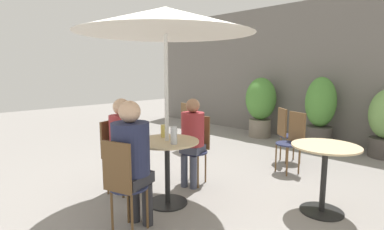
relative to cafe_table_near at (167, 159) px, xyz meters
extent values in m
plane|color=gray|center=(0.03, 0.07, -0.54)|extent=(20.00, 20.00, 0.00)
cube|color=slate|center=(0.03, 4.28, 0.96)|extent=(10.00, 0.06, 3.00)
cylinder|color=black|center=(0.00, 0.00, -0.53)|extent=(0.46, 0.46, 0.01)
cylinder|color=black|center=(0.00, 0.00, -0.17)|extent=(0.06, 0.06, 0.71)
cylinder|color=#CCB284|center=(0.00, 0.00, 0.20)|extent=(0.73, 0.73, 0.02)
cylinder|color=black|center=(1.36, 1.05, -0.53)|extent=(0.46, 0.46, 0.01)
cylinder|color=black|center=(1.36, 1.05, -0.17)|extent=(0.06, 0.06, 0.71)
cylinder|color=#CCB284|center=(1.36, 1.05, 0.20)|extent=(0.70, 0.70, 0.02)
cylinder|color=#232847|center=(-0.21, 0.65, -0.09)|extent=(0.36, 0.36, 0.02)
cylinder|color=brown|center=(-0.13, 0.80, -0.32)|extent=(0.02, 0.02, 0.44)
cylinder|color=brown|center=(-0.36, 0.73, -0.32)|extent=(0.02, 0.02, 0.44)
cylinder|color=brown|center=(-0.06, 0.57, -0.32)|extent=(0.02, 0.02, 0.44)
cylinder|color=brown|center=(-0.29, 0.50, -0.32)|extent=(0.02, 0.02, 0.44)
cube|color=brown|center=(-0.26, 0.80, 0.15)|extent=(0.30, 0.12, 0.46)
cylinder|color=#232847|center=(-0.65, -0.21, -0.09)|extent=(0.36, 0.36, 0.02)
cylinder|color=brown|center=(-0.80, -0.13, -0.32)|extent=(0.02, 0.02, 0.44)
cylinder|color=brown|center=(-0.73, -0.36, -0.32)|extent=(0.02, 0.02, 0.44)
cylinder|color=brown|center=(-0.57, -0.06, -0.32)|extent=(0.02, 0.02, 0.44)
cylinder|color=brown|center=(-0.50, -0.29, -0.32)|extent=(0.02, 0.02, 0.44)
cube|color=brown|center=(-0.80, -0.26, 0.15)|extent=(0.12, 0.30, 0.46)
cylinder|color=#232847|center=(0.21, -0.65, -0.09)|extent=(0.36, 0.36, 0.02)
cylinder|color=brown|center=(0.13, -0.80, -0.32)|extent=(0.02, 0.02, 0.44)
cylinder|color=brown|center=(0.36, -0.73, -0.32)|extent=(0.02, 0.02, 0.44)
cylinder|color=brown|center=(0.06, -0.57, -0.32)|extent=(0.02, 0.02, 0.44)
cylinder|color=brown|center=(0.29, -0.50, -0.32)|extent=(0.02, 0.02, 0.44)
cube|color=brown|center=(0.26, -0.80, 0.15)|extent=(0.30, 0.12, 0.46)
cylinder|color=#232847|center=(0.25, 2.49, -0.09)|extent=(0.36, 0.36, 0.02)
cylinder|color=brown|center=(0.08, 2.47, -0.32)|extent=(0.02, 0.02, 0.44)
cylinder|color=brown|center=(0.26, 2.33, -0.32)|extent=(0.02, 0.02, 0.44)
cylinder|color=brown|center=(0.23, 2.66, -0.32)|extent=(0.02, 0.02, 0.44)
cylinder|color=brown|center=(0.41, 2.51, -0.32)|extent=(0.02, 0.02, 0.44)
cube|color=brown|center=(0.14, 2.36, 0.15)|extent=(0.26, 0.21, 0.46)
cylinder|color=#232847|center=(0.47, 1.96, -0.09)|extent=(0.36, 0.36, 0.02)
cylinder|color=brown|center=(0.62, 2.03, -0.32)|extent=(0.02, 0.02, 0.44)
cylinder|color=brown|center=(0.40, 2.11, -0.32)|extent=(0.02, 0.02, 0.44)
cylinder|color=brown|center=(0.55, 1.81, -0.32)|extent=(0.02, 0.02, 0.44)
cylinder|color=brown|center=(0.32, 1.89, -0.32)|extent=(0.02, 0.02, 0.44)
cube|color=brown|center=(0.52, 2.11, 0.15)|extent=(0.30, 0.13, 0.46)
cylinder|color=#232847|center=(-1.50, 1.92, -0.09)|extent=(0.36, 0.36, 0.02)
cylinder|color=brown|center=(-1.64, 1.84, -0.32)|extent=(0.02, 0.02, 0.44)
cylinder|color=brown|center=(-1.42, 1.78, -0.32)|extent=(0.02, 0.02, 0.44)
cylinder|color=brown|center=(-1.58, 2.06, -0.32)|extent=(0.02, 0.02, 0.44)
cylinder|color=brown|center=(-1.36, 2.00, -0.32)|extent=(0.02, 0.02, 0.44)
cube|color=brown|center=(-1.54, 1.76, 0.15)|extent=(0.30, 0.11, 0.46)
cylinder|color=#42475B|center=(-0.23, 0.48, -0.32)|extent=(0.09, 0.09, 0.43)
cylinder|color=#42475B|center=(-0.10, 0.52, -0.32)|extent=(0.09, 0.09, 0.43)
cube|color=#42475B|center=(-0.20, 0.61, -0.04)|extent=(0.33, 0.35, 0.09)
cylinder|color=#9E2D33|center=(-0.20, 0.61, 0.23)|extent=(0.30, 0.30, 0.44)
sphere|color=#9E7051|center=(-0.20, 0.61, 0.54)|extent=(0.18, 0.18, 0.18)
cylinder|color=gray|center=(-0.48, -0.23, -0.32)|extent=(0.09, 0.09, 0.43)
cylinder|color=gray|center=(-0.52, -0.09, -0.32)|extent=(0.09, 0.09, 0.43)
cube|color=gray|center=(-0.61, -0.20, -0.04)|extent=(0.37, 0.35, 0.09)
cylinder|color=#9E2D33|center=(-0.61, -0.20, 0.23)|extent=(0.31, 0.31, 0.44)
sphere|color=#DBAD89|center=(-0.61, -0.20, 0.56)|extent=(0.21, 0.21, 0.21)
cylinder|color=#2D2D33|center=(0.23, -0.46, -0.32)|extent=(0.11, 0.11, 0.43)
cylinder|color=#2D2D33|center=(0.08, -0.51, -0.32)|extent=(0.11, 0.11, 0.43)
cube|color=#2D2D33|center=(0.20, -0.61, -0.03)|extent=(0.39, 0.41, 0.11)
cylinder|color=#232847|center=(0.20, -0.61, 0.27)|extent=(0.36, 0.36, 0.49)
sphere|color=#DBAD89|center=(0.20, -0.61, 0.62)|extent=(0.20, 0.20, 0.20)
cylinder|color=silver|center=(0.18, -0.05, 0.31)|extent=(0.07, 0.07, 0.19)
cylinder|color=#DBC65B|center=(-0.16, 0.08, 0.29)|extent=(0.06, 0.06, 0.15)
cylinder|color=slate|center=(-1.19, 3.82, -0.34)|extent=(0.50, 0.50, 0.41)
ellipsoid|color=#4C8938|center=(-1.19, 3.82, 0.35)|extent=(0.69, 0.69, 0.96)
cylinder|color=#47423D|center=(0.16, 3.86, -0.33)|extent=(0.51, 0.51, 0.41)
ellipsoid|color=#4C8938|center=(0.16, 3.86, 0.37)|extent=(0.59, 0.59, 0.99)
cylinder|color=#47423D|center=(1.30, 3.92, -0.37)|extent=(0.50, 0.50, 0.34)
cylinder|color=silver|center=(0.00, 0.00, 0.56)|extent=(0.04, 0.04, 2.20)
cone|color=silver|center=(0.00, 0.00, 1.52)|extent=(1.92, 1.92, 0.28)
camera|label=1|loc=(2.53, -2.13, 1.00)|focal=28.00mm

